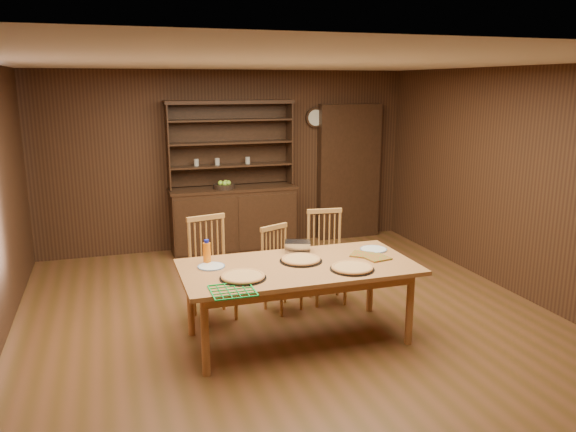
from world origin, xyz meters
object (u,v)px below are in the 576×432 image
object	(u,v)px
chair_right	(326,253)
chair_center	(279,266)
dining_table	(298,272)
chair_left	(211,264)
juice_bottle	(207,253)
china_hutch	(233,210)

from	to	relation	value
chair_right	chair_center	bearing A→B (deg)	-164.68
dining_table	chair_left	xyz separation A→B (m)	(-0.68, 0.83, -0.11)
juice_bottle	chair_center	bearing A→B (deg)	29.69
china_hutch	chair_center	world-z (taller)	china_hutch
chair_center	china_hutch	bearing A→B (deg)	66.11
china_hutch	dining_table	world-z (taller)	china_hutch
chair_left	juice_bottle	size ratio (longest dim) A/B	4.63
chair_right	juice_bottle	distance (m)	1.59
chair_center	juice_bottle	size ratio (longest dim) A/B	3.98
dining_table	chair_center	bearing A→B (deg)	85.78
chair_center	chair_right	size ratio (longest dim) A/B	0.89
china_hutch	chair_right	size ratio (longest dim) A/B	2.10
chair_left	chair_right	distance (m)	1.32
china_hutch	juice_bottle	xyz separation A→B (m)	(-0.87, -2.83, 0.26)
dining_table	juice_bottle	size ratio (longest dim) A/B	9.43
dining_table	juice_bottle	distance (m)	0.88
dining_table	juice_bottle	bearing A→B (deg)	158.68
china_hutch	dining_table	bearing A→B (deg)	-91.29
china_hutch	chair_left	world-z (taller)	china_hutch
china_hutch	juice_bottle	bearing A→B (deg)	-107.14
chair_center	juice_bottle	xyz separation A→B (m)	(-0.86, -0.49, 0.37)
dining_table	chair_right	xyz separation A→B (m)	(0.64, 0.90, -0.13)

